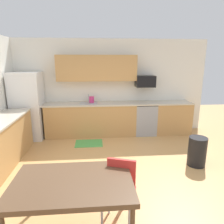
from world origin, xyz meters
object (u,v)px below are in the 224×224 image
object	(u,v)px
chair_near_table	(120,188)
kettle	(92,100)
refrigerator	(28,106)
dining_table	(73,186)
oven_range	(145,118)
microwave	(145,81)
trash_bin	(197,151)

from	to	relation	value
chair_near_table	kettle	bearing A→B (deg)	96.60
refrigerator	dining_table	bearing A→B (deg)	-65.76
oven_range	dining_table	size ratio (longest dim) A/B	0.65
dining_table	chair_near_table	world-z (taller)	chair_near_table
dining_table	oven_range	bearing A→B (deg)	63.77
microwave	chair_near_table	size ratio (longest dim) A/B	0.64
microwave	kettle	distance (m)	1.62
refrigerator	oven_range	size ratio (longest dim) A/B	1.99
refrigerator	kettle	distance (m)	1.72
refrigerator	kettle	bearing A→B (deg)	4.33
dining_table	chair_near_table	xyz separation A→B (m)	(0.57, 0.16, -0.17)
dining_table	kettle	size ratio (longest dim) A/B	7.00
chair_near_table	kettle	distance (m)	3.43
refrigerator	dining_table	xyz separation A→B (m)	(1.53, -3.40, -0.23)
dining_table	kettle	distance (m)	3.55
refrigerator	microwave	bearing A→B (deg)	3.17
oven_range	dining_table	bearing A→B (deg)	-116.23
microwave	dining_table	world-z (taller)	microwave
microwave	dining_table	distance (m)	4.06
dining_table	kettle	bearing A→B (deg)	87.03
refrigerator	trash_bin	size ratio (longest dim) A/B	3.02
refrigerator	oven_range	xyz separation A→B (m)	(3.25, 0.08, -0.45)
microwave	trash_bin	xyz separation A→B (m)	(0.62, -2.06, -1.23)
chair_near_table	kettle	size ratio (longest dim) A/B	4.25
dining_table	chair_near_table	distance (m)	0.62
kettle	microwave	bearing A→B (deg)	1.87
chair_near_table	dining_table	bearing A→B (deg)	-164.26
oven_range	kettle	distance (m)	1.63
trash_bin	refrigerator	bearing A→B (deg)	154.11
microwave	chair_near_table	bearing A→B (deg)	-108.47
chair_near_table	kettle	world-z (taller)	kettle
refrigerator	trash_bin	distance (m)	4.34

